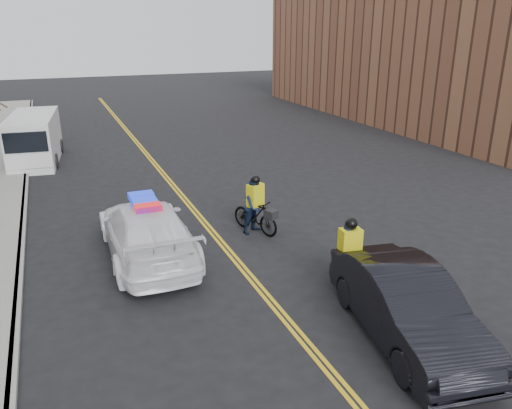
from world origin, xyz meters
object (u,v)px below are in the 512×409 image
(dark_sedan, at_px, (407,306))
(cargo_van, at_px, (34,140))
(police_cruiser, at_px, (147,231))
(cyclist_far, at_px, (256,210))
(cyclist_near, at_px, (349,266))

(dark_sedan, relative_size, cargo_van, 0.85)
(police_cruiser, height_order, dark_sedan, police_cruiser)
(dark_sedan, xyz_separation_m, cyclist_far, (-0.76, 6.95, -0.04))
(dark_sedan, bearing_deg, cargo_van, 121.01)
(police_cruiser, distance_m, dark_sedan, 7.85)
(cyclist_near, bearing_deg, police_cruiser, 143.27)
(cargo_van, relative_size, cyclist_near, 2.73)
(dark_sedan, distance_m, cargo_van, 21.21)
(dark_sedan, xyz_separation_m, cargo_van, (-7.66, 19.78, 0.35))
(cargo_van, bearing_deg, cyclist_near, -59.99)
(police_cruiser, xyz_separation_m, dark_sedan, (4.53, -6.42, -0.03))
(cyclist_far, bearing_deg, police_cruiser, 164.10)
(cargo_van, bearing_deg, dark_sedan, -62.46)
(police_cruiser, relative_size, cyclist_near, 2.73)
(cyclist_far, bearing_deg, dark_sedan, -107.73)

